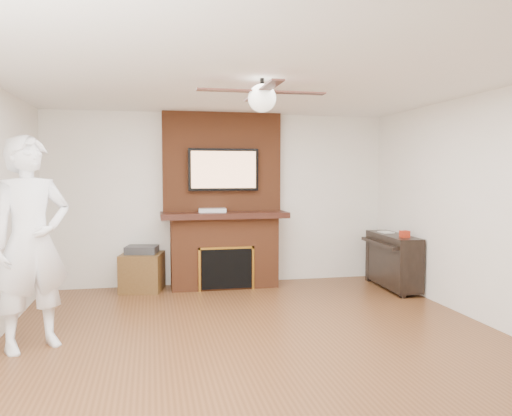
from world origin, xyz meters
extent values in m
cube|color=#5A331A|center=(0.00, 0.00, -0.09)|extent=(5.36, 5.86, 0.18)
cube|color=white|center=(0.00, 0.00, 2.59)|extent=(5.36, 5.86, 0.18)
cube|color=silver|center=(0.00, 2.84, 1.25)|extent=(5.36, 0.18, 2.50)
cube|color=silver|center=(0.00, -2.84, 1.25)|extent=(5.36, 0.18, 2.50)
cube|color=silver|center=(2.59, 0.00, 1.25)|extent=(0.18, 5.86, 2.50)
cube|color=brown|center=(0.00, 2.50, 0.50)|extent=(1.50, 0.50, 1.00)
cube|color=black|center=(0.00, 2.47, 1.04)|extent=(1.78, 0.64, 0.08)
cube|color=brown|center=(0.00, 2.65, 1.79)|extent=(1.70, 0.20, 1.42)
cube|color=black|center=(0.00, 2.25, 0.31)|extent=(0.70, 0.06, 0.55)
cube|color=#BF8C2D|center=(0.00, 2.24, 0.60)|extent=(0.78, 0.02, 0.03)
cube|color=#BF8C2D|center=(-0.38, 2.24, 0.31)|extent=(0.03, 0.02, 0.61)
cube|color=#BF8C2D|center=(0.38, 2.24, 0.31)|extent=(0.03, 0.02, 0.61)
cube|color=black|center=(0.00, 2.50, 1.68)|extent=(1.00, 0.07, 0.60)
cube|color=#EFB07E|center=(0.00, 2.47, 1.68)|extent=(0.92, 0.01, 0.52)
cylinder|color=black|center=(0.00, 0.00, 2.43)|extent=(0.04, 0.04, 0.14)
sphere|color=white|center=(0.00, 0.00, 2.32)|extent=(0.26, 0.26, 0.26)
cube|color=black|center=(0.33, 0.00, 2.38)|extent=(0.55, 0.11, 0.01)
cube|color=black|center=(0.00, 0.33, 2.38)|extent=(0.11, 0.55, 0.01)
cube|color=black|center=(-0.33, 0.00, 2.38)|extent=(0.55, 0.11, 0.01)
cube|color=black|center=(0.00, -0.33, 2.38)|extent=(0.11, 0.55, 0.01)
imported|color=white|center=(-2.10, 0.34, 0.99)|extent=(0.87, 0.80, 1.98)
cube|color=#503417|center=(-1.15, 2.48, 0.26)|extent=(0.64, 0.64, 0.52)
cube|color=#2F2F31|center=(-1.15, 2.48, 0.57)|extent=(0.48, 0.41, 0.10)
cube|color=black|center=(2.32, 1.88, 0.41)|extent=(0.40, 1.19, 0.72)
cube|color=black|center=(2.19, 1.36, 0.32)|extent=(0.05, 0.09, 0.63)
cube|color=black|center=(2.19, 2.40, 0.32)|extent=(0.05, 0.09, 0.63)
cube|color=black|center=(2.12, 1.88, 0.65)|extent=(0.18, 1.09, 0.05)
cube|color=silver|center=(2.32, 2.11, 0.78)|extent=(0.16, 0.23, 0.01)
cube|color=#AD2A15|center=(2.32, 1.56, 0.81)|extent=(0.11, 0.11, 0.09)
cube|color=silver|center=(-0.17, 2.45, 1.11)|extent=(0.40, 0.25, 0.05)
cylinder|color=gold|center=(-0.25, 2.29, 0.05)|extent=(0.07, 0.07, 0.10)
cylinder|color=#34722D|center=(-0.03, 2.31, 0.04)|extent=(0.07, 0.07, 0.08)
cylinder|color=beige|center=(0.14, 2.37, 0.05)|extent=(0.08, 0.08, 0.10)
cylinder|color=#2E4B8A|center=(0.14, 2.29, 0.04)|extent=(0.06, 0.06, 0.07)
cylinder|color=#BDE01A|center=(-0.15, 2.29, 0.05)|extent=(0.07, 0.07, 0.10)
camera|label=1|loc=(-1.02, -4.54, 1.63)|focal=35.00mm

